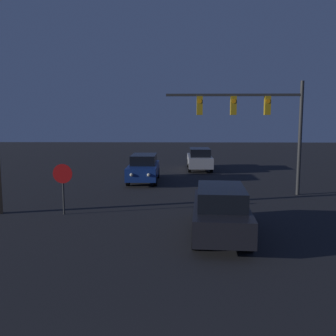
% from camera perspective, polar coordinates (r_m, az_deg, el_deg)
% --- Properties ---
extents(car_near, '(2.00, 4.82, 1.62)m').
position_cam_1_polar(car_near, '(12.11, 8.00, -6.38)').
color(car_near, black).
rests_on(car_near, ground_plane).
extents(car_mid, '(1.75, 4.74, 1.62)m').
position_cam_1_polar(car_mid, '(22.50, -3.71, 0.04)').
color(car_mid, navy).
rests_on(car_mid, ground_plane).
extents(car_far, '(1.74, 4.74, 1.62)m').
position_cam_1_polar(car_far, '(27.84, 4.82, 1.44)').
color(car_far, '#99999E').
rests_on(car_far, ground_plane).
extents(traffic_signal_mast, '(6.64, 0.30, 5.56)m').
position_cam_1_polar(traffic_signal_mast, '(18.85, 13.57, 7.74)').
color(traffic_signal_mast, '#2D2D2D').
rests_on(traffic_signal_mast, ground_plane).
extents(stop_sign, '(0.76, 0.07, 2.00)m').
position_cam_1_polar(stop_sign, '(15.11, -15.73, -1.67)').
color(stop_sign, '#2D2D2D').
rests_on(stop_sign, ground_plane).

